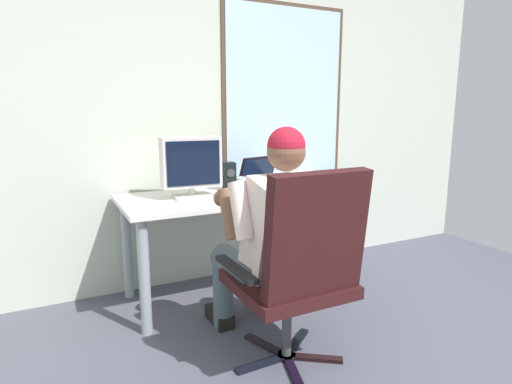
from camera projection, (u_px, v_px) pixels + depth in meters
The scene contains 8 objects.
wall_rear at pixel (246, 99), 3.23m from camera, with size 4.61×0.08×2.72m.
desk at pixel (239, 209), 2.91m from camera, with size 1.58×0.69×0.72m.
office_chair at pixel (301, 264), 2.02m from camera, with size 0.64×0.59×1.02m.
person_seated at pixel (273, 236), 2.24m from camera, with size 0.54×0.78×1.20m.
crt_monitor at pixel (191, 164), 2.72m from camera, with size 0.39×0.20×0.39m.
laptop at pixel (266, 181), 3.02m from camera, with size 0.41×0.40×0.23m.
wine_glass at pixel (243, 184), 2.70m from camera, with size 0.08×0.08×0.14m.
desk_speaker at pixel (229, 176), 2.99m from camera, with size 0.09×0.10×0.20m.
Camera 1 is at (-1.40, -0.65, 1.28)m, focal length 29.76 mm.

